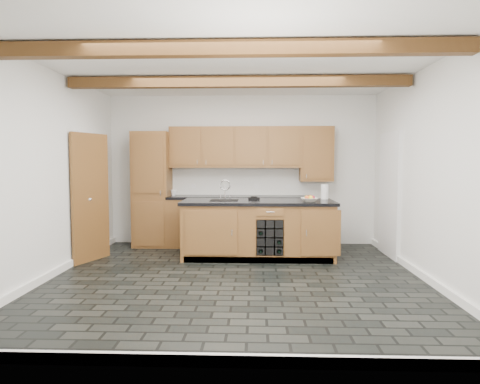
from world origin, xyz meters
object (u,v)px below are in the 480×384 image
at_px(kitchen_scale, 254,198).
at_px(fruit_bowl, 309,200).
at_px(island, 258,229).
at_px(paper_towel, 325,192).

relative_size(kitchen_scale, fruit_bowl, 0.73).
relative_size(island, kitchen_scale, 12.87).
distance_m(island, fruit_bowl, 0.96).
bearing_deg(island, kitchen_scale, 112.24).
distance_m(island, kitchen_scale, 0.53).
bearing_deg(island, fruit_bowl, -14.07).
bearing_deg(fruit_bowl, kitchen_scale, 156.36).
bearing_deg(kitchen_scale, paper_towel, -16.20).
xyz_separation_m(fruit_bowl, paper_towel, (0.32, 0.51, 0.09)).
distance_m(kitchen_scale, fruit_bowl, 0.95).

